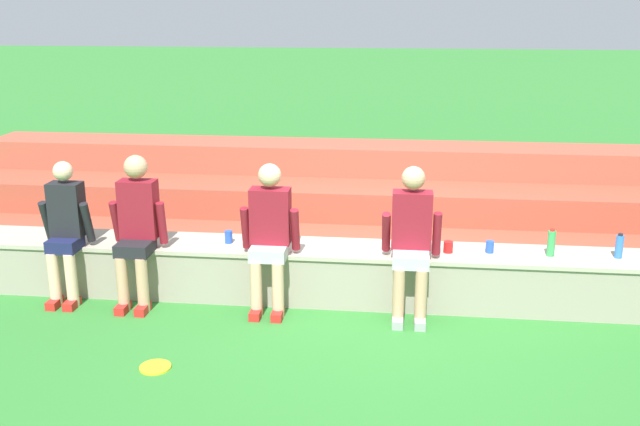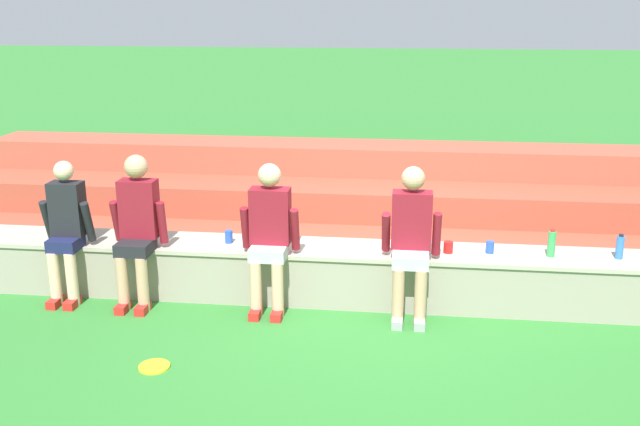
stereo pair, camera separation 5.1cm
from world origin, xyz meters
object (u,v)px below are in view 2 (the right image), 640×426
object	(u,v)px
person_center	(269,233)
person_right_of_center	(411,238)
person_left_of_center	(137,225)
plastic_cup_left_end	(229,237)
frisbee	(154,367)
water_bottle_mid_right	(620,247)
plastic_cup_right_end	(448,247)
water_bottle_near_left	(552,244)
plastic_cup_middle	(490,247)
person_far_left	(66,228)

from	to	relation	value
person_center	person_right_of_center	xyz separation A→B (m)	(1.32, 0.01, -0.00)
person_left_of_center	person_center	world-z (taller)	person_left_of_center
person_right_of_center	person_center	bearing A→B (deg)	-179.62
plastic_cup_left_end	frisbee	bearing A→B (deg)	-98.76
water_bottle_mid_right	plastic_cup_left_end	bearing A→B (deg)	179.94
person_right_of_center	water_bottle_mid_right	bearing A→B (deg)	9.11
plastic_cup_left_end	frisbee	world-z (taller)	plastic_cup_left_end
plastic_cup_right_end	water_bottle_near_left	bearing A→B (deg)	0.77
person_center	water_bottle_mid_right	bearing A→B (deg)	5.60
person_left_of_center	plastic_cup_right_end	world-z (taller)	person_left_of_center
person_center	frisbee	xyz separation A→B (m)	(-0.72, -1.27, -0.76)
person_left_of_center	person_center	xyz separation A→B (m)	(1.30, -0.02, -0.02)
person_center	water_bottle_near_left	xyz separation A→B (m)	(2.64, 0.30, -0.10)
water_bottle_mid_right	water_bottle_near_left	bearing A→B (deg)	-178.41
water_bottle_near_left	plastic_cup_middle	xyz separation A→B (m)	(-0.56, 0.03, -0.07)
person_center	plastic_cup_left_end	size ratio (longest dim) A/B	11.33
plastic_cup_right_end	frisbee	bearing A→B (deg)	-146.98
person_left_of_center	person_far_left	bearing A→B (deg)	-178.51
person_center	water_bottle_near_left	bearing A→B (deg)	6.53
plastic_cup_right_end	frisbee	distance (m)	2.93
person_right_of_center	frisbee	size ratio (longest dim) A/B	5.57
person_far_left	water_bottle_mid_right	distance (m)	5.28
person_left_of_center	plastic_cup_left_end	xyz separation A→B (m)	(0.82, 0.31, -0.19)
plastic_cup_right_end	plastic_cup_left_end	xyz separation A→B (m)	(-2.16, 0.03, 0.01)
person_center	plastic_cup_right_end	bearing A→B (deg)	9.76
person_center	frisbee	world-z (taller)	person_center
person_right_of_center	plastic_cup_right_end	xyz separation A→B (m)	(0.36, 0.28, -0.17)
plastic_cup_left_end	plastic_cup_middle	world-z (taller)	plastic_cup_left_end
water_bottle_mid_right	water_bottle_near_left	distance (m)	0.62
person_right_of_center	plastic_cup_right_end	bearing A→B (deg)	38.04
person_far_left	person_center	distance (m)	2.01
plastic_cup_left_end	plastic_cup_middle	bearing A→B (deg)	0.13
plastic_cup_middle	person_right_of_center	bearing A→B (deg)	-156.95
person_left_of_center	person_right_of_center	xyz separation A→B (m)	(2.62, -0.01, -0.02)
plastic_cup_left_end	plastic_cup_middle	xyz separation A→B (m)	(2.55, 0.01, -0.01)
water_bottle_mid_right	person_far_left	bearing A→B (deg)	-176.51
person_far_left	person_left_of_center	world-z (taller)	person_left_of_center
person_center	plastic_cup_left_end	xyz separation A→B (m)	(-0.48, 0.32, -0.17)
plastic_cup_middle	frisbee	world-z (taller)	plastic_cup_middle
water_bottle_near_left	person_right_of_center	bearing A→B (deg)	-167.42
person_center	water_bottle_mid_right	world-z (taller)	person_center
water_bottle_near_left	water_bottle_mid_right	bearing A→B (deg)	1.59
person_center	person_left_of_center	bearing A→B (deg)	179.26
plastic_cup_right_end	frisbee	world-z (taller)	plastic_cup_right_end
person_right_of_center	water_bottle_mid_right	world-z (taller)	person_right_of_center
person_left_of_center	plastic_cup_left_end	distance (m)	0.90
water_bottle_mid_right	frisbee	bearing A→B (deg)	-158.21
person_left_of_center	plastic_cup_middle	distance (m)	3.39
person_far_left	water_bottle_near_left	world-z (taller)	person_far_left
water_bottle_near_left	plastic_cup_right_end	world-z (taller)	water_bottle_near_left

